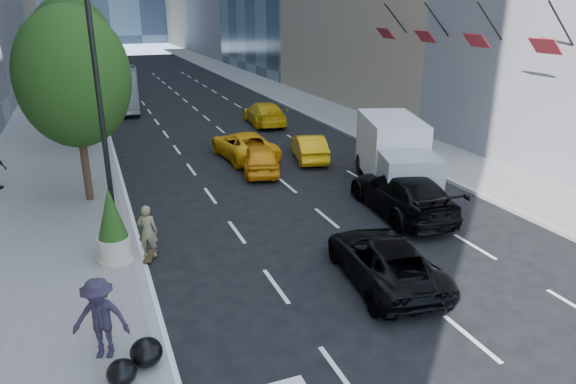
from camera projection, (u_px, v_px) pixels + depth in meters
name	position (u px, v px, depth m)	size (l,w,h in m)	color
ground	(354.00, 270.00, 15.40)	(160.00, 160.00, 0.00)	black
sidewalk_left	(57.00, 112.00, 38.55)	(6.00, 120.00, 0.15)	slate
sidewalk_right	(292.00, 97.00, 45.09)	(4.00, 120.00, 0.15)	slate
lamp_near	(102.00, 68.00, 14.76)	(2.13, 0.22, 10.00)	black
lamp_far	(88.00, 37.00, 30.53)	(2.13, 0.22, 10.00)	black
tree_near	(74.00, 78.00, 19.12)	(4.20, 4.20, 7.46)	#332313
tree_mid	(73.00, 50.00, 27.77)	(4.50, 4.50, 7.99)	#332313
tree_far	(75.00, 47.00, 39.39)	(3.90, 3.90, 6.92)	#332313
traffic_signal	(84.00, 45.00, 46.80)	(2.48, 0.53, 5.20)	black
facade_flags	(452.00, 34.00, 25.73)	(1.85, 13.30, 2.05)	black
skateboarder	(148.00, 235.00, 15.81)	(0.62, 0.40, 1.69)	olive
black_sedan_lincoln	(384.00, 260.00, 14.63)	(2.20, 4.77, 1.33)	black
black_sedan_mercedes	(402.00, 193.00, 19.45)	(2.29, 5.63, 1.63)	black
taxi_a	(260.00, 158.00, 24.42)	(1.64, 4.08, 1.39)	orange
taxi_b	(309.00, 147.00, 26.45)	(1.40, 4.02, 1.33)	#ECA60C
taxi_c	(244.00, 145.00, 26.72)	(2.33, 5.05, 1.40)	#FFAF0D
taxi_d	(264.00, 113.00, 34.55)	(2.10, 5.16, 1.50)	yellow
city_bus	(122.00, 88.00, 40.37)	(2.49, 10.64, 2.96)	silver
box_truck	(395.00, 155.00, 21.82)	(4.08, 6.61, 2.98)	silver
pedestrian_c	(100.00, 319.00, 11.07)	(1.24, 0.71, 1.92)	#251E2D
planter_shrub	(112.00, 227.00, 15.33)	(0.98, 0.98, 2.34)	#BCB59C
garbage_bags	(137.00, 360.00, 10.80)	(1.21, 1.16, 0.60)	black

